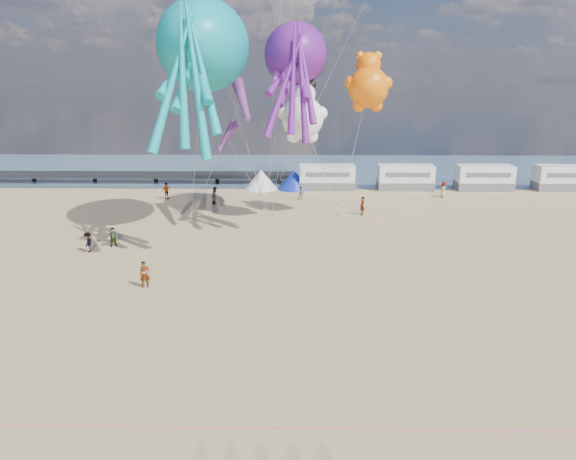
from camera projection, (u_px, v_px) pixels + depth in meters
The scene contains 30 objects.
ground at pixel (247, 360), 24.30m from camera, with size 120.00×120.00×0.00m, color tan.
water at pixel (281, 169), 77.10m from camera, with size 120.00×120.00×0.00m, color #3B5971.
pier at pixel (64, 175), 66.71m from camera, with size 60.00×3.00×0.50m, color black.
motorhome_0 at pixel (327, 177), 62.19m from camera, with size 6.60×2.50×3.00m, color silver.
motorhome_1 at pixel (405, 177), 62.04m from camera, with size 6.60×2.50×3.00m, color silver.
motorhome_2 at pixel (484, 178), 61.89m from camera, with size 6.60×2.50×3.00m, color silver.
motorhome_3 at pixel (563, 178), 61.74m from camera, with size 6.60×2.50×3.00m, color silver.
tent_white at pixel (261, 179), 62.40m from camera, with size 4.00×4.00×2.40m, color white.
tent_blue at pixel (294, 179), 62.34m from camera, with size 4.00×4.00×2.40m, color #1933CC.
rope_line at pixel (235, 428), 19.49m from camera, with size 0.03×0.03×34.00m, color #F2338C.
standing_person at pixel (145, 275), 32.59m from camera, with size 0.64×0.42×1.75m, color tan.
beachgoer_1 at pixel (301, 193), 56.89m from camera, with size 0.73×0.47×1.48m, color #7F6659.
beachgoer_2 at pixel (88, 242), 39.39m from camera, with size 0.76×0.59×1.57m, color #7F6659.
beachgoer_3 at pixel (166, 191), 57.23m from camera, with size 1.19×0.68×1.84m, color #7F6659.
beachgoer_4 at pixel (113, 237), 40.79m from camera, with size 0.91×0.38×1.55m, color #7F6659.
beachgoer_5 at pixel (362, 206), 50.34m from camera, with size 1.70×0.54×1.84m, color #7F6659.
beachgoer_6 at pixel (443, 190), 58.03m from camera, with size 0.65×0.42×1.77m, color #7F6659.
beachgoer_7 at pixel (215, 196), 54.92m from camera, with size 0.89×0.58×1.83m, color #7F6659.
sandbag_a at pixel (191, 220), 48.17m from camera, with size 0.50×0.35×0.22m, color gray.
sandbag_b at pixel (272, 215), 50.07m from camera, with size 0.50×0.35×0.22m, color gray.
sandbag_c at pixel (339, 214), 50.42m from camera, with size 0.50×0.35×0.22m, color gray.
sandbag_d at pixel (337, 204), 54.47m from camera, with size 0.50×0.35×0.22m, color gray.
sandbag_e at pixel (266, 209), 52.55m from camera, with size 0.50×0.35×0.22m, color gray.
kite_octopus_teal at pixel (204, 45), 40.17m from camera, with size 5.17×12.06×13.79m, color #0A969C, non-canonical shape.
kite_octopus_purple at pixel (296, 55), 44.92m from camera, with size 4.54×10.60×12.12m, color #61177C, non-canonical shape.
kite_panda at pixel (303, 118), 44.75m from camera, with size 4.49×4.23×6.34m, color white, non-canonical shape.
kite_teddy_orange at pixel (368, 87), 44.66m from camera, with size 4.30×4.04×6.07m, color orange, non-canonical shape.
windsock_left at pixel (242, 99), 42.47m from camera, with size 1.10×8.02×8.02m, color red, non-canonical shape.
windsock_mid at pixel (280, 68), 43.88m from camera, with size 1.00×5.67×5.67m, color red, non-canonical shape.
windsock_right at pixel (227, 137), 48.69m from camera, with size 0.90×4.36×4.36m, color red, non-canonical shape.
Camera 1 is at (2.29, -21.58, 12.69)m, focal length 32.00 mm.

